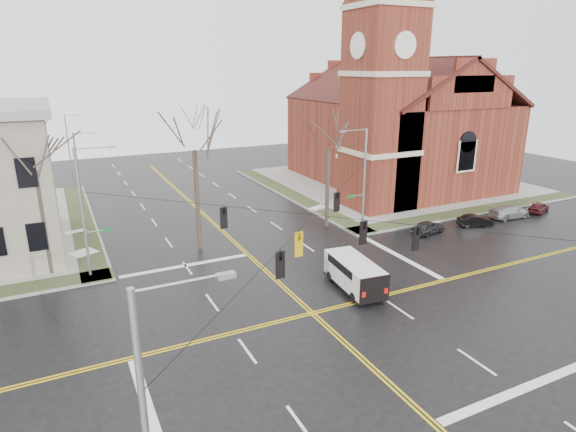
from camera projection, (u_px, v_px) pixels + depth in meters
name	position (u px, v px, depth m)	size (l,w,h in m)	color
ground	(312.00, 313.00, 28.92)	(120.00, 120.00, 0.00)	black
sidewalks	(312.00, 312.00, 28.90)	(80.00, 80.00, 0.17)	gray
road_markings	(312.00, 313.00, 28.92)	(100.00, 100.00, 0.01)	gold
church	(393.00, 116.00, 58.05)	(24.28, 27.48, 27.50)	maroon
signal_pole_ne	(363.00, 177.00, 42.06)	(2.75, 0.22, 9.00)	gray
signal_pole_nw	(85.00, 209.00, 32.52)	(2.75, 0.22, 9.00)	gray
signal_pole_sw	(153.00, 430.00, 12.83)	(2.75, 0.22, 9.00)	gray
span_wires	(314.00, 215.00, 27.07)	(23.02, 23.02, 0.03)	black
traffic_signals	(320.00, 231.00, 26.72)	(8.21, 8.26, 1.30)	black
streetlight_north_a	(80.00, 170.00, 47.08)	(2.30, 0.20, 8.00)	gray
streetlight_north_b	(69.00, 142.00, 64.20)	(2.30, 0.20, 8.00)	gray
cargo_van	(353.00, 271.00, 31.87)	(2.60, 5.52, 2.03)	white
parked_car_a	(428.00, 227.00, 42.48)	(1.39, 3.45, 1.18)	black
parked_car_b	(475.00, 221.00, 44.51)	(1.12, 3.21, 1.06)	black
parked_car_c	(509.00, 212.00, 46.83)	(1.75, 4.31, 1.25)	#9C9C9F
parked_car_d	(539.00, 207.00, 48.66)	(1.29, 3.21, 1.09)	#441317
tree_nw_far	(34.00, 162.00, 31.86)	(4.00, 4.00, 11.19)	#382C23
tree_nw_near	(194.00, 144.00, 36.61)	(4.00, 4.00, 11.83)	#382C23
tree_ne	(329.00, 142.00, 41.88)	(4.00, 4.00, 10.86)	#382C23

